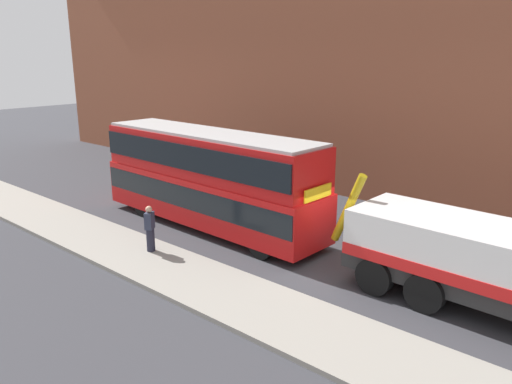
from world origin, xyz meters
TOP-DOWN VIEW (x-y plane):
  - ground_plane at (0.00, 0.00)m, footprint 120.00×120.00m
  - near_kerb at (0.00, -4.20)m, footprint 60.00×2.80m
  - building_facade at (0.00, 8.24)m, footprint 60.00×1.50m
  - double_decker_bus at (-6.28, -0.15)m, footprint 11.10×2.86m
  - pedestrian_onlooker at (-5.70, -3.69)m, footprint 0.43×0.48m

SIDE VIEW (x-z plane):
  - ground_plane at x=0.00m, z-range 0.00..0.00m
  - near_kerb at x=0.00m, z-range 0.00..0.15m
  - pedestrian_onlooker at x=-5.70m, z-range 0.13..1.84m
  - double_decker_bus at x=-6.28m, z-range 0.20..4.26m
  - building_facade at x=0.00m, z-range 0.07..16.07m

